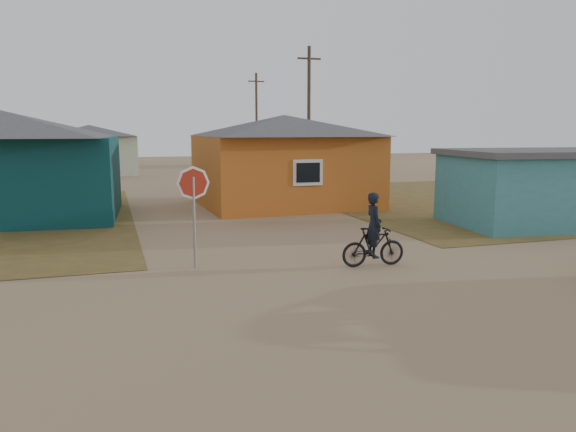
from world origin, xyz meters
name	(u,v)px	position (x,y,z in m)	size (l,w,h in m)	color
ground	(378,304)	(0.00, 0.00, 0.00)	(120.00, 120.00, 0.00)	#967756
grass_ne	(517,198)	(14.00, 13.00, 0.01)	(20.00, 18.00, 0.00)	brown
house_teal	(1,163)	(-8.50, 13.50, 2.05)	(8.93, 7.08, 4.00)	#093034
house_yellow	(284,159)	(2.50, 14.00, 2.00)	(7.72, 6.76, 3.90)	#BA5C1C
shed_turquoise	(541,187)	(9.50, 6.50, 1.31)	(6.71, 4.93, 2.60)	teal
house_pale_west	(90,149)	(-6.00, 34.00, 1.86)	(7.04, 6.15, 3.60)	#AEB69D
house_beige_east	(278,145)	(10.00, 40.00, 1.86)	(6.95, 6.05, 3.60)	gray
utility_pole_near	(309,114)	(6.50, 22.00, 4.14)	(1.40, 0.20, 8.00)	#49352C
utility_pole_far	(257,119)	(7.50, 38.00, 4.14)	(1.40, 0.20, 8.00)	#49352C
stop_sign	(194,193)	(-2.89, 3.95, 1.80)	(0.78, 0.24, 2.44)	gray
cyclist	(374,240)	(1.25, 2.78, 0.66)	(1.62, 0.59, 1.80)	black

